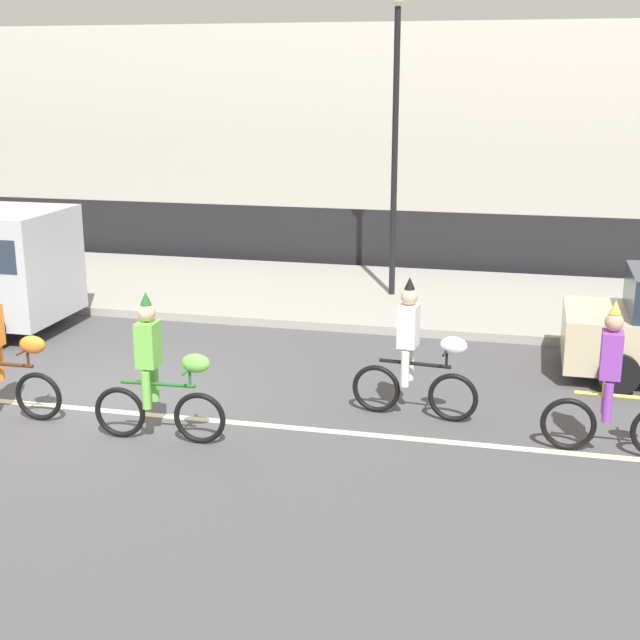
% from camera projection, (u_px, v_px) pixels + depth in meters
% --- Properties ---
extents(ground_plane, '(80.00, 80.00, 0.00)m').
position_uv_depth(ground_plane, '(100.00, 396.00, 12.73)').
color(ground_plane, '#4C4C4F').
extents(road_centre_line, '(36.00, 0.14, 0.01)m').
position_uv_depth(road_centre_line, '(83.00, 408.00, 12.26)').
color(road_centre_line, beige).
rests_on(road_centre_line, ground).
extents(sidewalk_curb, '(60.00, 5.00, 0.15)m').
position_uv_depth(sidewalk_curb, '(242.00, 288.00, 18.81)').
color(sidewalk_curb, '#9E9B93').
rests_on(sidewalk_curb, ground).
extents(fence_line, '(40.00, 0.08, 1.40)m').
position_uv_depth(fence_line, '(279.00, 236.00, 21.36)').
color(fence_line, black).
rests_on(fence_line, ground).
extents(building_backdrop, '(28.00, 8.00, 5.80)m').
position_uv_depth(building_backdrop, '(428.00, 124.00, 28.28)').
color(building_backdrop, beige).
rests_on(building_backdrop, ground).
extents(parade_cyclist_orange, '(1.72, 0.50, 1.92)m').
position_uv_depth(parade_cyclist_orange, '(0.00, 357.00, 11.75)').
color(parade_cyclist_orange, black).
rests_on(parade_cyclist_orange, ground).
extents(parade_cyclist_lime, '(1.72, 0.50, 1.92)m').
position_uv_depth(parade_cyclist_lime, '(159.00, 377.00, 10.99)').
color(parade_cyclist_lime, black).
rests_on(parade_cyclist_lime, ground).
extents(parade_cyclist_zebra, '(1.72, 0.50, 1.92)m').
position_uv_depth(parade_cyclist_zebra, '(416.00, 357.00, 11.76)').
color(parade_cyclist_zebra, black).
rests_on(parade_cyclist_zebra, ground).
extents(parade_cyclist_purple, '(1.72, 0.50, 1.92)m').
position_uv_depth(parade_cyclist_purple, '(618.00, 389.00, 10.58)').
color(parade_cyclist_purple, black).
rests_on(parade_cyclist_purple, ground).
extents(street_lamp_post, '(0.36, 0.36, 5.86)m').
position_uv_depth(street_lamp_post, '(396.00, 99.00, 16.99)').
color(street_lamp_post, black).
rests_on(street_lamp_post, sidewalk_curb).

